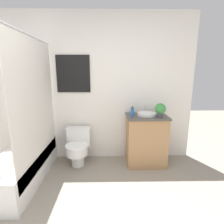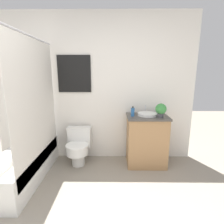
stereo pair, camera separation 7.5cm
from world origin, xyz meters
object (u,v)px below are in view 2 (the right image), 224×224
at_px(sink, 147,114).
at_px(potted_plant, 161,110).
at_px(toilet, 78,145).
at_px(soap_bottle, 133,112).

xyz_separation_m(sink, potted_plant, (0.19, -0.11, 0.10)).
relative_size(toilet, potted_plant, 2.81).
bearing_deg(toilet, soap_bottle, -2.47).
distance_m(sink, potted_plant, 0.24).
bearing_deg(toilet, sink, 0.89).
xyz_separation_m(toilet, potted_plant, (1.33, -0.10, 0.64)).
bearing_deg(potted_plant, toilet, 175.86).
bearing_deg(sink, toilet, -179.11).
xyz_separation_m(toilet, soap_bottle, (0.90, -0.04, 0.59)).
bearing_deg(potted_plant, soap_bottle, 172.38).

